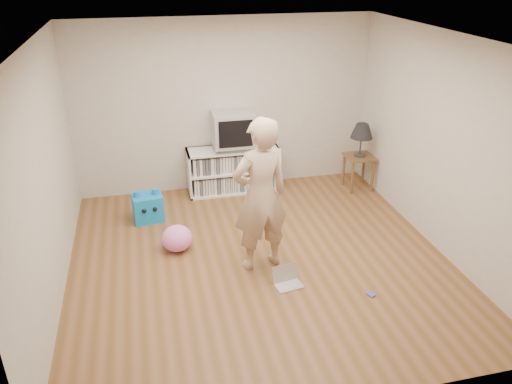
{
  "coord_description": "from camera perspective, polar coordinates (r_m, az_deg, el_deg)",
  "views": [
    {
      "loc": [
        -1.21,
        -4.98,
        3.38
      ],
      "look_at": [
        0.05,
        0.4,
        0.73
      ],
      "focal_mm": 35.0,
      "sensor_mm": 36.0,
      "label": 1
    }
  ],
  "objects": [
    {
      "name": "ground",
      "position": [
        6.14,
        0.39,
        -7.75
      ],
      "size": [
        4.5,
        4.5,
        0.0
      ],
      "primitive_type": "plane",
      "color": "brown",
      "rests_on": "ground"
    },
    {
      "name": "dvd_deck",
      "position": [
        7.59,
        -2.67,
        5.24
      ],
      "size": [
        0.45,
        0.35,
        0.07
      ],
      "primitive_type": "cube",
      "color": "gray",
      "rests_on": "media_unit"
    },
    {
      "name": "media_unit",
      "position": [
        7.75,
        -2.64,
        2.61
      ],
      "size": [
        1.4,
        0.45,
        0.7
      ],
      "color": "white",
      "rests_on": "ground"
    },
    {
      "name": "ceiling",
      "position": [
        5.18,
        0.48,
        17.0
      ],
      "size": [
        4.5,
        4.5,
        0.01
      ],
      "primitive_type": "cube",
      "color": "white",
      "rests_on": "walls"
    },
    {
      "name": "playing_cards",
      "position": [
        5.7,
        12.97,
        -11.35
      ],
      "size": [
        0.09,
        0.11,
        0.02
      ],
      "primitive_type": "cube",
      "rotation": [
        0.0,
        0.0,
        0.39
      ],
      "color": "#4254B1",
      "rests_on": "ground"
    },
    {
      "name": "plush_pink",
      "position": [
        6.33,
        -9.01,
        -5.24
      ],
      "size": [
        0.43,
        0.43,
        0.33
      ],
      "primitive_type": "ellipsoid",
      "rotation": [
        0.0,
        0.0,
        -0.13
      ],
      "color": "#FF78D5",
      "rests_on": "ground"
    },
    {
      "name": "table_lamp",
      "position": [
        7.76,
        12.0,
        6.76
      ],
      "size": [
        0.34,
        0.34,
        0.52
      ],
      "color": "#333333",
      "rests_on": "side_table"
    },
    {
      "name": "side_table",
      "position": [
        7.94,
        11.66,
        3.17
      ],
      "size": [
        0.42,
        0.42,
        0.55
      ],
      "color": "brown",
      "rests_on": "ground"
    },
    {
      "name": "plush_blue",
      "position": [
        7.08,
        -12.24,
        -1.71
      ],
      "size": [
        0.43,
        0.38,
        0.46
      ],
      "rotation": [
        0.0,
        0.0,
        0.11
      ],
      "color": "#0D7CD3",
      "rests_on": "ground"
    },
    {
      "name": "crt_tv",
      "position": [
        7.49,
        -2.71,
        7.27
      ],
      "size": [
        0.6,
        0.53,
        0.5
      ],
      "color": "#A0A0A5",
      "rests_on": "dvd_deck"
    },
    {
      "name": "laptop",
      "position": [
        5.72,
        3.53,
        -9.93
      ],
      "size": [
        0.34,
        0.29,
        0.21
      ],
      "rotation": [
        0.0,
        0.0,
        0.17
      ],
      "color": "silver",
      "rests_on": "ground"
    },
    {
      "name": "walls",
      "position": [
        5.53,
        0.43,
        3.56
      ],
      "size": [
        4.52,
        4.52,
        2.6
      ],
      "color": "#BBAFA4",
      "rests_on": "ground"
    },
    {
      "name": "person",
      "position": [
        5.59,
        0.51,
        -0.45
      ],
      "size": [
        0.75,
        0.57,
        1.84
      ],
      "primitive_type": "imported",
      "rotation": [
        0.0,
        0.0,
        3.35
      ],
      "color": "tan",
      "rests_on": "ground"
    }
  ]
}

